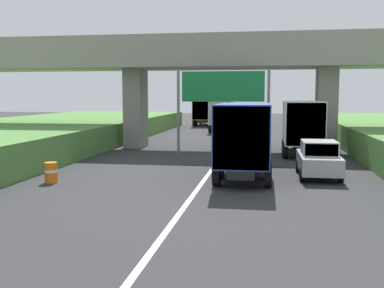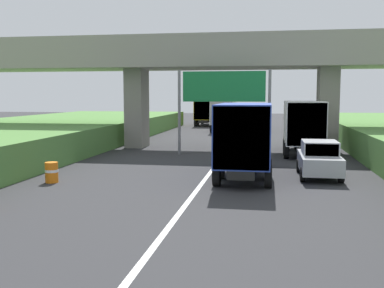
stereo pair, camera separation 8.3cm
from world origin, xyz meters
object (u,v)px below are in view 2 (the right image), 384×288
(truck_orange, at_px, (224,113))
(truck_yellow, at_px, (207,110))
(overhead_highway_sign, at_px, (224,92))
(car_silver, at_px, (319,159))
(truck_black, at_px, (303,124))
(car_green, at_px, (259,123))
(truck_blue, at_px, (245,136))
(construction_barrel_3, at_px, (52,172))

(truck_orange, xyz_separation_m, truck_yellow, (-3.14, 9.18, 0.00))
(overhead_highway_sign, relative_size, car_silver, 1.43)
(overhead_highway_sign, height_order, truck_black, overhead_highway_sign)
(overhead_highway_sign, bearing_deg, car_green, 84.96)
(truck_blue, height_order, car_green, truck_blue)
(overhead_highway_sign, distance_m, truck_yellow, 29.43)
(truck_yellow, relative_size, truck_blue, 1.00)
(car_green, xyz_separation_m, car_silver, (3.31, -28.04, 0.00))
(truck_black, distance_m, car_silver, 8.54)
(truck_orange, relative_size, car_green, 1.78)
(car_green, bearing_deg, truck_black, -80.92)
(truck_orange, relative_size, truck_yellow, 1.00)
(truck_orange, bearing_deg, truck_yellow, 108.89)
(car_green, bearing_deg, overhead_highway_sign, -95.04)
(truck_yellow, relative_size, car_silver, 1.78)
(car_green, relative_size, construction_barrel_3, 4.56)
(truck_blue, bearing_deg, overhead_highway_sign, 103.10)
(car_silver, bearing_deg, truck_orange, 104.69)
(truck_orange, bearing_deg, car_silver, -75.31)
(truck_black, bearing_deg, truck_orange, 110.49)
(overhead_highway_sign, height_order, truck_orange, overhead_highway_sign)
(car_silver, relative_size, construction_barrel_3, 4.56)
(truck_orange, relative_size, car_silver, 1.78)
(overhead_highway_sign, height_order, car_silver, overhead_highway_sign)
(car_green, bearing_deg, truck_orange, -160.86)
(truck_yellow, distance_m, truck_black, 29.22)
(car_green, bearing_deg, truck_yellow, 130.93)
(truck_orange, distance_m, truck_black, 19.52)
(car_green, bearing_deg, car_silver, -83.27)
(truck_black, bearing_deg, truck_blue, -109.60)
(truck_blue, bearing_deg, car_green, 89.82)
(overhead_highway_sign, distance_m, truck_blue, 8.05)
(car_green, relative_size, car_silver, 1.00)
(construction_barrel_3, bearing_deg, truck_black, 45.59)
(truck_yellow, xyz_separation_m, car_green, (6.85, -7.90, -1.08))
(car_silver, bearing_deg, truck_blue, -170.40)
(construction_barrel_3, bearing_deg, car_silver, 15.70)
(truck_black, bearing_deg, car_silver, -88.78)
(truck_black, bearing_deg, overhead_highway_sign, -163.68)
(overhead_highway_sign, xyz_separation_m, truck_orange, (-1.85, 19.74, -2.07))
(truck_orange, height_order, car_silver, truck_orange)
(car_green, distance_m, construction_barrel_3, 32.43)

